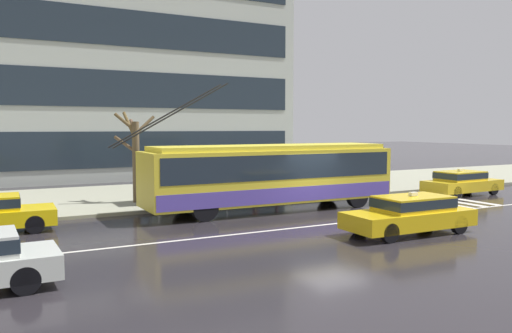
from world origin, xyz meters
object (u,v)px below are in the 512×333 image
taxi_ahead_of_bus (462,182)px  bus_shelter (186,160)px  taxi_oncoming_near (410,213)px  pedestrian_at_shelter (255,162)px  pedestrian_approaching_curb (277,164)px  trolleybus (272,174)px  street_tree_bare (135,153)px

taxi_ahead_of_bus → bus_shelter: bearing=164.2°
taxi_ahead_of_bus → taxi_oncoming_near: bearing=-147.8°
bus_shelter → pedestrian_at_shelter: 4.31m
taxi_oncoming_near → pedestrian_approaching_curb: (0.37, 9.62, 1.02)m
trolleybus → pedestrian_at_shelter: bearing=71.0°
taxi_ahead_of_bus → bus_shelter: bus_shelter is taller
trolleybus → taxi_ahead_of_bus: (11.28, -0.36, -0.85)m
pedestrian_at_shelter → pedestrian_approaching_curb: size_ratio=1.04×
bus_shelter → pedestrian_at_shelter: bearing=14.4°
taxi_ahead_of_bus → pedestrian_at_shelter: pedestrian_at_shelter is taller
taxi_ahead_of_bus → pedestrian_approaching_curb: size_ratio=2.30×
pedestrian_approaching_curb → street_tree_bare: 7.04m
taxi_ahead_of_bus → pedestrian_approaching_curb: pedestrian_approaching_curb is taller
pedestrian_at_shelter → taxi_oncoming_near: bearing=-89.2°
trolleybus → street_tree_bare: size_ratio=2.97×
trolleybus → taxi_ahead_of_bus: trolleybus is taller
taxi_oncoming_near → street_tree_bare: street_tree_bare is taller
taxi_ahead_of_bus → bus_shelter: 14.46m
trolleybus → bus_shelter: 4.41m
bus_shelter → pedestrian_approaching_curb: size_ratio=1.85×
bus_shelter → pedestrian_approaching_curb: bearing=-3.6°
taxi_oncoming_near → pedestrian_at_shelter: size_ratio=2.27×
trolleybus → taxi_ahead_of_bus: 11.32m
taxi_ahead_of_bus → pedestrian_at_shelter: bearing=152.8°
taxi_oncoming_near → pedestrian_at_shelter: (-0.15, 10.99, 1.07)m
pedestrian_at_shelter → street_tree_bare: bearing=-176.1°
trolleybus → bus_shelter: (-2.57, 3.56, 0.48)m
pedestrian_at_shelter → bus_shelter: bearing=-165.6°
bus_shelter → street_tree_bare: 2.37m
bus_shelter → pedestrian_at_shelter: bus_shelter is taller
pedestrian_at_shelter → pedestrian_approaching_curb: pedestrian_at_shelter is taller
bus_shelter → street_tree_bare: (-2.25, 0.63, 0.35)m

